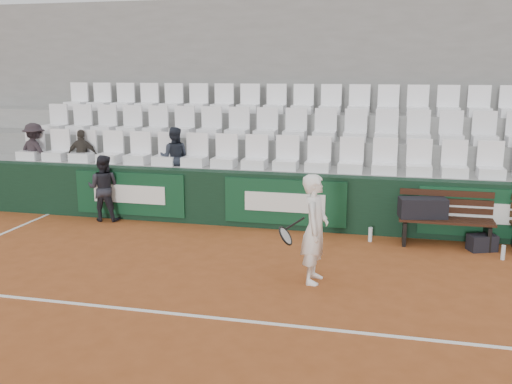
# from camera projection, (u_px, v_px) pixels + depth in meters

# --- Properties ---
(ground) EXTENTS (80.00, 80.00, 0.00)m
(ground) POSITION_uv_depth(u_px,v_px,m) (241.00, 321.00, 6.59)
(ground) COLOR #9A4C22
(ground) RESTS_ON ground
(court_baseline) EXTENTS (18.00, 0.06, 0.01)m
(court_baseline) POSITION_uv_depth(u_px,v_px,m) (241.00, 321.00, 6.59)
(court_baseline) COLOR white
(court_baseline) RESTS_ON ground
(back_barrier) EXTENTS (18.00, 0.34, 1.00)m
(back_barrier) POSITION_uv_depth(u_px,v_px,m) (301.00, 202.00, 10.27)
(back_barrier) COLOR black
(back_barrier) RESTS_ON ground
(grandstand_tier_front) EXTENTS (18.00, 0.95, 1.00)m
(grandstand_tier_front) POSITION_uv_depth(u_px,v_px,m) (303.00, 194.00, 10.89)
(grandstand_tier_front) COLOR #979895
(grandstand_tier_front) RESTS_ON ground
(grandstand_tier_mid) EXTENTS (18.00, 0.95, 1.45)m
(grandstand_tier_mid) POSITION_uv_depth(u_px,v_px,m) (310.00, 174.00, 11.74)
(grandstand_tier_mid) COLOR gray
(grandstand_tier_mid) RESTS_ON ground
(grandstand_tier_back) EXTENTS (18.00, 0.95, 1.90)m
(grandstand_tier_back) POSITION_uv_depth(u_px,v_px,m) (316.00, 156.00, 12.60)
(grandstand_tier_back) COLOR gray
(grandstand_tier_back) RESTS_ON ground
(grandstand_rear_wall) EXTENTS (18.00, 0.30, 4.40)m
(grandstand_rear_wall) POSITION_uv_depth(u_px,v_px,m) (321.00, 98.00, 12.92)
(grandstand_rear_wall) COLOR gray
(grandstand_rear_wall) RESTS_ON ground
(seat_row_front) EXTENTS (11.90, 0.44, 0.63)m
(seat_row_front) POSITION_uv_depth(u_px,v_px,m) (302.00, 153.00, 10.54)
(seat_row_front) COLOR white
(seat_row_front) RESTS_ON grandstand_tier_front
(seat_row_mid) EXTENTS (11.90, 0.44, 0.63)m
(seat_row_mid) POSITION_uv_depth(u_px,v_px,m) (310.00, 124.00, 11.35)
(seat_row_mid) COLOR white
(seat_row_mid) RESTS_ON grandstand_tier_mid
(seat_row_back) EXTENTS (11.90, 0.44, 0.63)m
(seat_row_back) POSITION_uv_depth(u_px,v_px,m) (316.00, 99.00, 12.16)
(seat_row_back) COLOR white
(seat_row_back) RESTS_ON grandstand_tier_back
(bench_left) EXTENTS (1.50, 0.56, 0.45)m
(bench_left) POSITION_uv_depth(u_px,v_px,m) (445.00, 232.00, 9.35)
(bench_left) COLOR #34190F
(bench_left) RESTS_ON ground
(sports_bag_left) EXTENTS (0.81, 0.48, 0.33)m
(sports_bag_left) POSITION_uv_depth(u_px,v_px,m) (423.00, 208.00, 9.37)
(sports_bag_left) COLOR black
(sports_bag_left) RESTS_ON bench_left
(sports_bag_ground) EXTENTS (0.49, 0.40, 0.26)m
(sports_bag_ground) POSITION_uv_depth(u_px,v_px,m) (482.00, 243.00, 9.11)
(sports_bag_ground) COLOR black
(sports_bag_ground) RESTS_ON ground
(water_bottle_near) EXTENTS (0.07, 0.07, 0.25)m
(water_bottle_near) POSITION_uv_depth(u_px,v_px,m) (370.00, 234.00, 9.58)
(water_bottle_near) COLOR silver
(water_bottle_near) RESTS_ON ground
(water_bottle_far) EXTENTS (0.06, 0.06, 0.23)m
(water_bottle_far) POSITION_uv_depth(u_px,v_px,m) (503.00, 253.00, 8.68)
(water_bottle_far) COLOR silver
(water_bottle_far) RESTS_ON ground
(tennis_player) EXTENTS (0.69, 0.56, 1.49)m
(tennis_player) POSITION_uv_depth(u_px,v_px,m) (315.00, 229.00, 7.67)
(tennis_player) COLOR white
(tennis_player) RESTS_ON ground
(ball_kid) EXTENTS (0.67, 0.55, 1.27)m
(ball_kid) POSITION_uv_depth(u_px,v_px,m) (103.00, 188.00, 10.82)
(ball_kid) COLOR black
(ball_kid) RESTS_ON ground
(spectator_a) EXTENTS (0.87, 0.64, 1.20)m
(spectator_a) POSITION_uv_depth(u_px,v_px,m) (33.00, 130.00, 11.80)
(spectator_a) COLOR black
(spectator_a) RESTS_ON grandstand_tier_front
(spectator_b) EXTENTS (0.68, 0.40, 1.09)m
(spectator_b) POSITION_uv_depth(u_px,v_px,m) (81.00, 134.00, 11.56)
(spectator_b) COLOR #342F2A
(spectator_b) RESTS_ON grandstand_tier_front
(spectator_c) EXTENTS (0.65, 0.55, 1.19)m
(spectator_c) POSITION_uv_depth(u_px,v_px,m) (174.00, 134.00, 11.10)
(spectator_c) COLOR #1F242F
(spectator_c) RESTS_ON grandstand_tier_front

